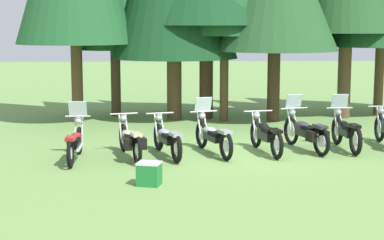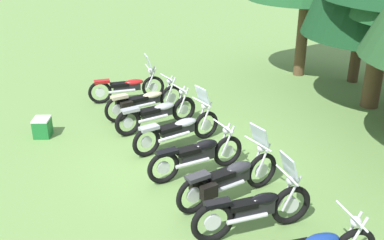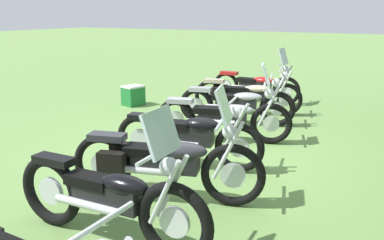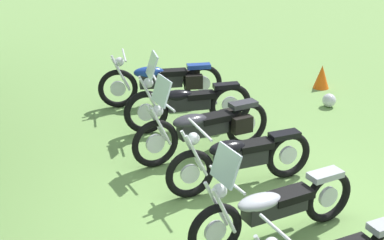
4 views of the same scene
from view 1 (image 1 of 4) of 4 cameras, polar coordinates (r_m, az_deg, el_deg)
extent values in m
plane|color=#6B934C|center=(16.04, 4.25, -3.00)|extent=(80.00, 80.00, 0.00)
torus|color=black|center=(16.09, -10.10, -1.83)|extent=(0.09, 0.68, 0.68)
cylinder|color=silver|center=(16.09, -10.10, -1.83)|extent=(0.05, 0.27, 0.27)
torus|color=black|center=(14.55, -10.87, -2.95)|extent=(0.09, 0.68, 0.68)
cylinder|color=silver|center=(14.55, -10.87, -2.95)|extent=(0.05, 0.27, 0.27)
cube|color=black|center=(15.30, -10.47, -2.03)|extent=(0.22, 0.78, 0.20)
ellipsoid|color=#B21919|center=(15.49, -10.38, -1.43)|extent=(0.28, 0.56, 0.16)
cube|color=black|center=(15.07, -10.59, -1.83)|extent=(0.26, 0.52, 0.10)
cube|color=#B21919|center=(14.57, -10.87, -1.63)|extent=(0.21, 0.44, 0.08)
cylinder|color=silver|center=(15.99, -10.45, -0.82)|extent=(0.04, 0.34, 0.65)
cylinder|color=silver|center=(15.97, -9.85, -0.82)|extent=(0.04, 0.34, 0.65)
cylinder|color=silver|center=(15.85, -10.22, 0.34)|extent=(0.61, 0.04, 0.04)
sphere|color=silver|center=(15.96, -10.17, -0.04)|extent=(0.17, 0.17, 0.17)
cylinder|color=silver|center=(15.13, -10.03, -2.41)|extent=(0.08, 0.78, 0.08)
cube|color=silver|center=(15.85, -10.23, 0.99)|extent=(0.44, 0.15, 0.39)
torus|color=black|center=(16.27, -6.20, -1.57)|extent=(0.27, 0.72, 0.72)
cylinder|color=silver|center=(16.27, -6.20, -1.57)|extent=(0.12, 0.28, 0.28)
torus|color=black|center=(14.69, -4.95, -2.66)|extent=(0.27, 0.72, 0.72)
cylinder|color=silver|center=(14.69, -4.95, -2.66)|extent=(0.12, 0.28, 0.28)
cube|color=black|center=(15.46, -5.61, -1.77)|extent=(0.42, 0.84, 0.20)
ellipsoid|color=beige|center=(15.66, -5.79, -1.19)|extent=(0.42, 0.63, 0.15)
cube|color=black|center=(15.23, -5.44, -1.58)|extent=(0.39, 0.59, 0.10)
cube|color=beige|center=(14.71, -5.03, -1.29)|extent=(0.31, 0.48, 0.08)
cylinder|color=silver|center=(16.15, -6.47, -0.59)|extent=(0.13, 0.34, 0.65)
cylinder|color=silver|center=(16.18, -5.89, -0.56)|extent=(0.13, 0.34, 0.65)
cylinder|color=silver|center=(16.03, -6.14, 0.58)|extent=(0.69, 0.21, 0.04)
sphere|color=silver|center=(16.14, -6.20, 0.20)|extent=(0.21, 0.21, 0.17)
cylinder|color=silver|center=(15.33, -4.96, -2.11)|extent=(0.28, 0.81, 0.08)
cube|color=black|center=(14.83, -5.78, -2.17)|extent=(0.22, 0.35, 0.26)
cube|color=black|center=(14.90, -4.46, -2.10)|extent=(0.22, 0.35, 0.26)
torus|color=black|center=(16.34, -3.02, -1.52)|extent=(0.29, 0.71, 0.70)
cylinder|color=silver|center=(16.34, -3.02, -1.52)|extent=(0.12, 0.27, 0.26)
torus|color=black|center=(14.81, -1.41, -2.57)|extent=(0.29, 0.71, 0.70)
cylinder|color=silver|center=(14.81, -1.41, -2.57)|extent=(0.12, 0.27, 0.26)
cube|color=black|center=(15.56, -2.25, -1.69)|extent=(0.43, 0.83, 0.21)
ellipsoid|color=#9EA0A8|center=(15.75, -2.48, -1.10)|extent=(0.43, 0.62, 0.16)
cube|color=black|center=(15.33, -2.03, -1.48)|extent=(0.40, 0.59, 0.10)
cube|color=#9EA0A8|center=(14.83, -1.50, -1.29)|extent=(0.32, 0.48, 0.08)
cylinder|color=silver|center=(16.21, -3.27, -0.54)|extent=(0.13, 0.34, 0.65)
cylinder|color=silver|center=(16.26, -2.68, -0.51)|extent=(0.13, 0.34, 0.65)
cylinder|color=silver|center=(16.11, -2.91, 0.62)|extent=(0.70, 0.22, 0.04)
sphere|color=silver|center=(16.21, -2.99, 0.24)|extent=(0.21, 0.21, 0.17)
cylinder|color=silver|center=(15.44, -1.56, -2.03)|extent=(0.29, 0.79, 0.08)
torus|color=black|center=(16.61, 0.86, -1.33)|extent=(0.31, 0.70, 0.71)
cylinder|color=silver|center=(16.61, 0.86, -1.33)|extent=(0.13, 0.27, 0.27)
torus|color=black|center=(15.10, 3.09, -2.35)|extent=(0.31, 0.70, 0.71)
cylinder|color=silver|center=(15.10, 3.09, -2.35)|extent=(0.13, 0.27, 0.27)
cube|color=black|center=(15.84, 1.92, -1.49)|extent=(0.47, 0.85, 0.21)
ellipsoid|color=#9EA0A8|center=(16.02, 1.62, -0.90)|extent=(0.46, 0.64, 0.16)
cube|color=black|center=(15.61, 2.24, -1.27)|extent=(0.43, 0.60, 0.10)
cube|color=#9EA0A8|center=(15.11, 2.98, -1.06)|extent=(0.34, 0.49, 0.08)
cylinder|color=silver|center=(16.47, 0.65, -0.37)|extent=(0.14, 0.33, 0.65)
cylinder|color=silver|center=(16.54, 1.23, -0.33)|extent=(0.14, 0.33, 0.65)
cylinder|color=silver|center=(16.38, 1.04, 0.78)|extent=(0.71, 0.25, 0.04)
sphere|color=silver|center=(16.48, 0.93, 0.40)|extent=(0.21, 0.21, 0.17)
cylinder|color=silver|center=(15.74, 2.67, -1.82)|extent=(0.32, 0.81, 0.08)
cube|color=silver|center=(16.38, 1.02, 1.41)|extent=(0.47, 0.28, 0.39)
torus|color=black|center=(16.77, 5.76, -1.28)|extent=(0.23, 0.71, 0.71)
cylinder|color=silver|center=(16.77, 5.76, -1.28)|extent=(0.10, 0.28, 0.27)
torus|color=black|center=(15.37, 7.63, -2.22)|extent=(0.23, 0.71, 0.71)
cylinder|color=silver|center=(15.37, 7.63, -2.22)|extent=(0.10, 0.28, 0.27)
cube|color=black|center=(16.04, 6.66, -1.31)|extent=(0.36, 0.78, 0.27)
ellipsoid|color=black|center=(16.21, 6.42, -0.61)|extent=(0.37, 0.58, 0.21)
cube|color=black|center=(15.83, 6.93, -0.96)|extent=(0.34, 0.54, 0.10)
cube|color=black|center=(15.38, 7.55, -0.96)|extent=(0.28, 0.47, 0.08)
cylinder|color=silver|center=(16.64, 5.58, -0.32)|extent=(0.11, 0.34, 0.65)
cylinder|color=silver|center=(16.69, 6.11, -0.29)|extent=(0.11, 0.34, 0.65)
cylinder|color=silver|center=(16.54, 5.95, 0.81)|extent=(0.77, 0.18, 0.04)
sphere|color=silver|center=(16.64, 5.84, 0.44)|extent=(0.20, 0.20, 0.17)
cylinder|color=silver|center=(15.95, 7.32, -1.74)|extent=(0.22, 0.76, 0.08)
torus|color=black|center=(17.26, 8.90, -0.98)|extent=(0.30, 0.75, 0.75)
cylinder|color=silver|center=(17.26, 8.90, -0.98)|extent=(0.13, 0.30, 0.29)
torus|color=black|center=(15.88, 11.56, -1.89)|extent=(0.30, 0.75, 0.75)
cylinder|color=silver|center=(15.88, 11.56, -1.89)|extent=(0.13, 0.30, 0.29)
cube|color=black|center=(16.55, 10.18, -1.05)|extent=(0.44, 0.83, 0.24)
ellipsoid|color=#2D2D33|center=(16.72, 9.83, -0.43)|extent=(0.43, 0.62, 0.19)
cube|color=black|center=(16.34, 10.56, -0.76)|extent=(0.40, 0.58, 0.10)
cube|color=#2D2D33|center=(15.89, 11.45, -0.58)|extent=(0.32, 0.48, 0.08)
cylinder|color=silver|center=(17.12, 8.76, -0.05)|extent=(0.13, 0.33, 0.65)
cylinder|color=silver|center=(17.20, 9.26, -0.02)|extent=(0.13, 0.33, 0.65)
cylinder|color=silver|center=(17.05, 9.16, 1.05)|extent=(0.76, 0.25, 0.04)
sphere|color=silver|center=(17.14, 9.01, 0.69)|extent=(0.21, 0.21, 0.17)
cylinder|color=silver|center=(16.48, 10.90, -1.42)|extent=(0.29, 0.78, 0.08)
cube|color=silver|center=(17.04, 9.14, 1.66)|extent=(0.46, 0.27, 0.39)
cube|color=black|center=(15.95, 10.65, -1.45)|extent=(0.22, 0.35, 0.26)
cube|color=black|center=(16.12, 11.77, -1.38)|extent=(0.22, 0.35, 0.26)
torus|color=black|center=(17.53, 12.91, -0.94)|extent=(0.14, 0.76, 0.76)
cylinder|color=silver|center=(17.53, 12.91, -0.94)|extent=(0.06, 0.29, 0.29)
torus|color=black|center=(16.16, 14.50, -1.79)|extent=(0.14, 0.76, 0.76)
cylinder|color=silver|center=(16.16, 14.50, -1.79)|extent=(0.06, 0.29, 0.29)
cube|color=black|center=(16.83, 13.68, -0.99)|extent=(0.22, 0.73, 0.24)
ellipsoid|color=black|center=(16.99, 13.49, -0.39)|extent=(0.26, 0.53, 0.19)
cube|color=black|center=(16.62, 13.92, -0.71)|extent=(0.24, 0.49, 0.10)
cube|color=black|center=(16.18, 14.45, -0.51)|extent=(0.19, 0.45, 0.08)
cylinder|color=silver|center=(17.41, 12.78, -0.01)|extent=(0.06, 0.34, 0.65)
cylinder|color=silver|center=(17.45, 13.22, 0.00)|extent=(0.06, 0.34, 0.65)
cylinder|color=silver|center=(17.31, 13.12, 1.06)|extent=(0.71, 0.06, 0.04)
sphere|color=silver|center=(17.41, 13.02, 0.71)|extent=(0.18, 0.18, 0.17)
cylinder|color=silver|center=(16.73, 14.23, -1.36)|extent=(0.11, 0.73, 0.08)
cube|color=silver|center=(17.30, 13.12, 1.66)|extent=(0.45, 0.17, 0.39)
torus|color=black|center=(18.26, 16.51, -0.73)|extent=(0.12, 0.74, 0.74)
cylinder|color=silver|center=(18.26, 16.51, -0.73)|extent=(0.06, 0.29, 0.29)
cylinder|color=silver|center=(18.13, 16.39, 0.16)|extent=(0.05, 0.34, 0.65)
cylinder|color=silver|center=(18.18, 16.82, 0.16)|extent=(0.05, 0.34, 0.65)
cylinder|color=silver|center=(18.04, 16.73, 1.18)|extent=(0.78, 0.05, 0.04)
sphere|color=silver|center=(18.13, 16.62, 0.85)|extent=(0.17, 0.17, 0.17)
cylinder|color=brown|center=(21.31, -10.28, 3.28)|extent=(0.38, 0.38, 2.59)
cylinder|color=#4C3823|center=(22.56, -6.87, 3.35)|extent=(0.34, 0.34, 2.35)
cylinder|color=brown|center=(21.64, -1.61, 2.84)|extent=(0.50, 0.50, 2.09)
cylinder|color=#42301E|center=(21.75, 1.29, 4.31)|extent=(0.47, 0.47, 3.18)
cylinder|color=brown|center=(21.18, 2.90, 3.73)|extent=(0.29, 0.29, 2.85)
cylinder|color=#42301E|center=(21.33, 7.34, 3.05)|extent=(0.42, 0.42, 2.36)
cylinder|color=brown|center=(22.54, 13.53, 3.89)|extent=(0.45, 0.45, 2.92)
cylinder|color=brown|center=(23.81, 16.45, 3.45)|extent=(0.33, 0.33, 2.45)
cube|color=#1E7233|center=(12.85, -3.87, -4.92)|extent=(0.53, 0.49, 0.44)
cube|color=silver|center=(12.79, -3.88, -3.88)|extent=(0.54, 0.50, 0.04)
camera|label=2|loc=(16.83, 36.71, 12.64)|focal=41.96mm
camera|label=3|loc=(19.85, 19.59, 5.11)|focal=38.34mm
camera|label=4|loc=(18.43, -18.17, 11.43)|focal=57.67mm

